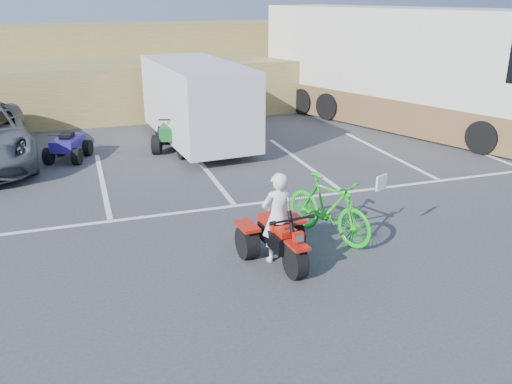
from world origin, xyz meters
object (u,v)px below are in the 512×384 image
object	(u,v)px
quad_atv_blue	(70,160)
quad_atv_green	(177,149)
rider	(278,217)
cargo_trailer	(197,101)
green_dirt_bike	(329,208)
rv_motorhome	(402,76)
red_trike_atv	(281,263)

from	to	relation	value
quad_atv_blue	quad_atv_green	bearing A→B (deg)	23.13
rider	cargo_trailer	distance (m)	8.09
cargo_trailer	quad_atv_blue	world-z (taller)	cargo_trailer
green_dirt_bike	rv_motorhome	size ratio (longest dim) A/B	0.18
green_dirt_bike	quad_atv_blue	xyz separation A→B (m)	(-4.69, 7.03, -0.62)
rider	rv_motorhome	distance (m)	11.54
green_dirt_bike	quad_atv_green	world-z (taller)	green_dirt_bike
green_dirt_bike	quad_atv_green	distance (m)	7.37
green_dirt_bike	rv_motorhome	xyz separation A→B (m)	(6.56, 7.87, 1.09)
cargo_trailer	quad_atv_green	size ratio (longest dim) A/B	3.38
rv_motorhome	quad_atv_blue	size ratio (longest dim) A/B	8.42
cargo_trailer	quad_atv_blue	size ratio (longest dim) A/B	4.17
red_trike_atv	green_dirt_bike	size ratio (longest dim) A/B	0.77
cargo_trailer	quad_atv_green	bearing A→B (deg)	-161.45
rider	cargo_trailer	bearing A→B (deg)	-98.22
quad_atv_blue	quad_atv_green	size ratio (longest dim) A/B	0.81
green_dirt_bike	cargo_trailer	xyz separation A→B (m)	(-0.84, 7.50, 0.73)
rv_motorhome	rider	bearing A→B (deg)	-155.45
red_trike_atv	quad_atv_green	bearing A→B (deg)	87.37
rv_motorhome	quad_atv_blue	world-z (taller)	rv_motorhome
red_trike_atv	quad_atv_blue	bearing A→B (deg)	108.71
red_trike_atv	rv_motorhome	size ratio (longest dim) A/B	0.14
quad_atv_blue	cargo_trailer	bearing A→B (deg)	27.58
red_trike_atv	rv_motorhome	bearing A→B (deg)	42.46
cargo_trailer	quad_atv_green	distance (m)	1.59
cargo_trailer	rv_motorhome	world-z (taller)	rv_motorhome
quad_atv_blue	quad_atv_green	world-z (taller)	quad_atv_green
quad_atv_green	green_dirt_bike	bearing A→B (deg)	-59.04
rider	quad_atv_blue	distance (m)	8.38
quad_atv_blue	green_dirt_bike	bearing A→B (deg)	-35.54
red_trike_atv	rider	bearing A→B (deg)	90.00
rv_motorhome	cargo_trailer	bearing A→B (deg)	160.25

